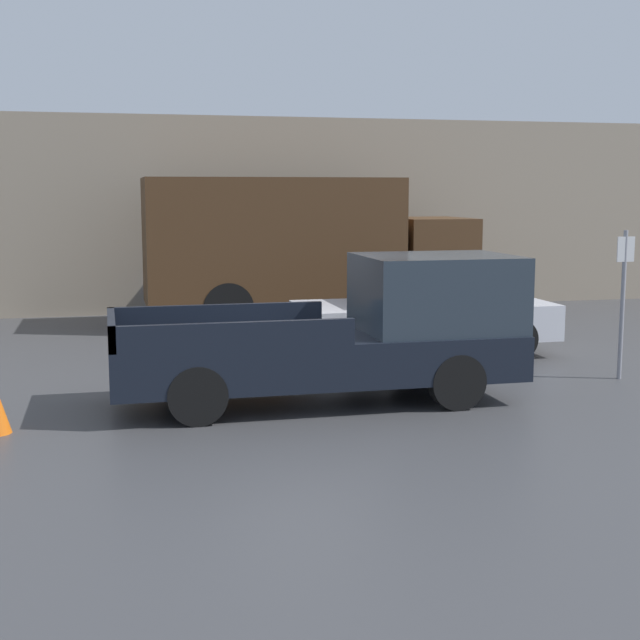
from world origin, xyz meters
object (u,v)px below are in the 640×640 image
pickup_truck (357,334)px  delivery_truck (298,245)px  newspaper_box (168,292)px  car (426,310)px  parking_sign (623,296)px

pickup_truck → delivery_truck: delivery_truck is taller
delivery_truck → newspaper_box: size_ratio=6.54×
car → parking_sign: 3.64m
delivery_truck → newspaper_box: 3.74m
parking_sign → delivery_truck: bearing=117.6°
pickup_truck → newspaper_box: pickup_truck is taller
car → newspaper_box: bearing=123.2°
car → delivery_truck: size_ratio=0.63×
pickup_truck → car: 3.91m
parking_sign → newspaper_box: (-6.59, 9.31, -0.78)m
pickup_truck → delivery_truck: size_ratio=0.78×
pickup_truck → parking_sign: bearing=5.3°
newspaper_box → car: bearing=-56.8°
delivery_truck → parking_sign: bearing=-62.4°
parking_sign → newspaper_box: size_ratio=2.10×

